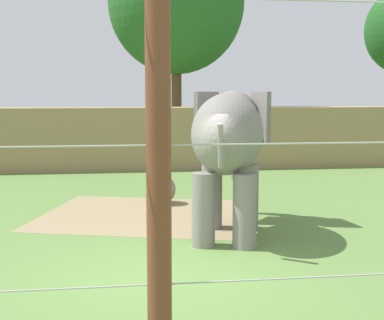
{
  "coord_description": "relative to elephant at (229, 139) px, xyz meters",
  "views": [
    {
      "loc": [
        -0.63,
        -8.2,
        2.85
      ],
      "look_at": [
        0.94,
        3.61,
        1.4
      ],
      "focal_mm": 51.03,
      "sensor_mm": 36.0,
      "label": 1
    }
  ],
  "objects": [
    {
      "name": "ground_plane",
      "position": [
        -1.55,
        -2.54,
        -1.94
      ],
      "size": [
        120.0,
        120.0,
        0.0
      ],
      "primitive_type": "plane",
      "color": "#5B7F3D"
    },
    {
      "name": "elephant",
      "position": [
        0.0,
        0.0,
        0.0
      ],
      "size": [
        2.14,
        3.84,
        2.92
      ],
      "color": "gray",
      "rests_on": "ground"
    },
    {
      "name": "enrichment_ball",
      "position": [
        -1.13,
        3.22,
        -1.56
      ],
      "size": [
        0.76,
        0.76,
        0.76
      ],
      "primitive_type": "sphere",
      "color": "gray",
      "rests_on": "ground"
    },
    {
      "name": "cable_fence",
      "position": [
        -1.62,
        -4.84,
        0.08
      ],
      "size": [
        12.28,
        0.28,
        4.02
      ],
      "color": "brown",
      "rests_on": "ground"
    },
    {
      "name": "embankment_wall",
      "position": [
        -1.55,
        10.2,
        -0.77
      ],
      "size": [
        36.0,
        1.8,
        2.33
      ],
      "primitive_type": "cube",
      "color": "#997F56",
      "rests_on": "ground"
    },
    {
      "name": "dirt_patch",
      "position": [
        -1.57,
        1.97,
        -1.93
      ],
      "size": [
        5.77,
        5.23,
        0.01
      ],
      "primitive_type": "cube",
      "rotation": [
        0.0,
        0.0,
        -0.28
      ],
      "color": "#937F5B",
      "rests_on": "ground"
    },
    {
      "name": "tree_far_left",
      "position": [
        0.34,
        13.31,
        4.83
      ],
      "size": [
        5.88,
        5.88,
        9.87
      ],
      "color": "brown",
      "rests_on": "ground"
    }
  ]
}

